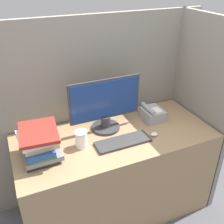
# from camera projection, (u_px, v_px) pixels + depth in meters

# --- Properties ---
(cubicle_panel_rear) EXTENTS (1.89, 0.04, 1.58)m
(cubicle_panel_rear) POSITION_uv_depth(u_px,v_px,m) (98.00, 111.00, 2.24)
(cubicle_panel_rear) COLOR gray
(cubicle_panel_rear) RESTS_ON ground_plane
(cubicle_panel_right) EXTENTS (0.04, 0.72, 1.58)m
(cubicle_panel_right) POSITION_uv_depth(u_px,v_px,m) (197.00, 110.00, 2.25)
(cubicle_panel_right) COLOR gray
(cubicle_panel_right) RESTS_ON ground_plane
(desk) EXTENTS (1.49, 0.66, 0.76)m
(desk) POSITION_uv_depth(u_px,v_px,m) (115.00, 174.00, 2.15)
(desk) COLOR #937551
(desk) RESTS_ON ground_plane
(monitor) EXTENTS (0.56, 0.22, 0.41)m
(monitor) POSITION_uv_depth(u_px,v_px,m) (105.00, 107.00, 1.96)
(monitor) COLOR #333338
(monitor) RESTS_ON desk
(keyboard) EXTENTS (0.40, 0.14, 0.02)m
(keyboard) POSITION_uv_depth(u_px,v_px,m) (123.00, 142.00, 1.88)
(keyboard) COLOR #333333
(keyboard) RESTS_ON desk
(mouse) EXTENTS (0.06, 0.04, 0.03)m
(mouse) POSITION_uv_depth(u_px,v_px,m) (154.00, 134.00, 1.96)
(mouse) COLOR silver
(mouse) RESTS_ON desk
(coffee_cup) EXTENTS (0.09, 0.09, 0.13)m
(coffee_cup) POSITION_uv_depth(u_px,v_px,m) (81.00, 139.00, 1.81)
(coffee_cup) COLOR white
(coffee_cup) RESTS_ON desk
(book_stack) EXTENTS (0.27, 0.32, 0.21)m
(book_stack) POSITION_uv_depth(u_px,v_px,m) (39.00, 144.00, 1.69)
(book_stack) COLOR #262628
(book_stack) RESTS_ON desk
(desk_telephone) EXTENTS (0.16, 0.19, 0.12)m
(desk_telephone) POSITION_uv_depth(u_px,v_px,m) (152.00, 113.00, 2.15)
(desk_telephone) COLOR #99999E
(desk_telephone) RESTS_ON desk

